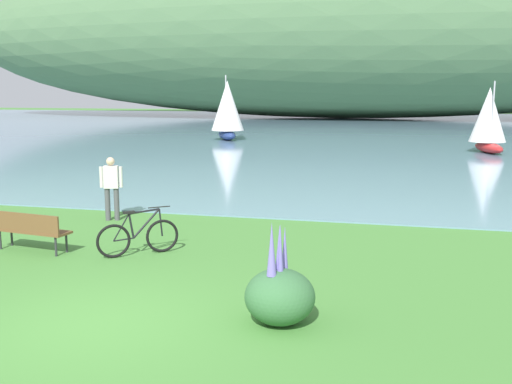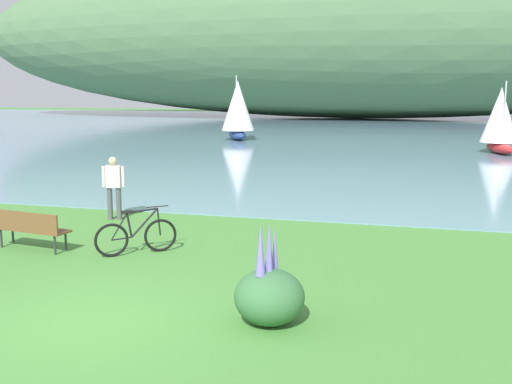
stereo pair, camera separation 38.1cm
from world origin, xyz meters
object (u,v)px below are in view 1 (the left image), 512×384
Objects in this scene: person_at_shoreline at (111,184)px; sailboat_nearest_to_shore at (227,110)px; park_bench_near_camera at (29,228)px; bicycle_leaning_near_bench at (138,237)px; sailboat_toward_hillside at (489,119)px.

sailboat_nearest_to_shore is (-4.43, 25.85, 1.18)m from person_at_shoreline.
sailboat_nearest_to_shore is at bearing 98.17° from park_bench_near_camera.
bicycle_leaning_near_bench is 29.66m from sailboat_nearest_to_shore.
person_at_shoreline is 24.39m from sailboat_toward_hillside.
person_at_shoreline reaches higher than park_bench_near_camera.
park_bench_near_camera is at bearing -116.91° from sailboat_toward_hillside.
sailboat_toward_hillside is at bearing -15.92° from sailboat_nearest_to_shore.
sailboat_toward_hillside is at bearing 60.04° from person_at_shoreline.
bicycle_leaning_near_bench reaches higher than park_bench_near_camera.
bicycle_leaning_near_bench is at bearing -77.14° from sailboat_nearest_to_shore.
park_bench_near_camera is 0.41× the size of sailboat_nearest_to_shore.
park_bench_near_camera is 2.42m from bicycle_leaning_near_bench.
person_at_shoreline is at bearing -119.96° from sailboat_toward_hillside.
sailboat_nearest_to_shore is at bearing 102.86° from bicycle_leaning_near_bench.
sailboat_toward_hillside is (16.60, -4.73, -0.26)m from sailboat_nearest_to_shore.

